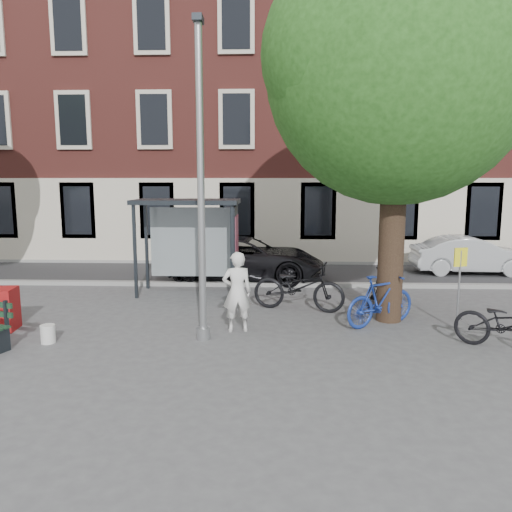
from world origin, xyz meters
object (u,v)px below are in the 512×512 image
object	(u,v)px
bike_c	(510,324)
bike_a	(299,286)
bus_shelter	(202,225)
car_dark	(246,258)
painter	(237,292)
car_silver	(471,255)
notice_sign	(460,272)
bike_b	(381,300)
lamppost	(201,199)
bike_d	(384,286)

from	to	relation	value
bike_c	bike_a	bearing A→B (deg)	89.68
bus_shelter	car_dark	size ratio (longest dim) A/B	0.58
bike_c	painter	bearing A→B (deg)	114.66
bike_a	car_silver	size ratio (longest dim) A/B	0.59
bike_a	notice_sign	size ratio (longest dim) A/B	1.28
painter	notice_sign	bearing A→B (deg)	172.81
bike_a	notice_sign	world-z (taller)	notice_sign
bike_b	bus_shelter	bearing A→B (deg)	22.73
bike_b	notice_sign	distance (m)	1.72
lamppost	bus_shelter	world-z (taller)	lamppost
bike_d	car_silver	bearing A→B (deg)	-92.12
bike_a	bike_b	distance (m)	2.11
bus_shelter	bike_d	distance (m)	5.15
bike_b	car_silver	xyz separation A→B (m)	(4.28, 6.21, 0.07)
lamppost	bike_d	distance (m)	5.38
lamppost	bike_c	xyz separation A→B (m)	(5.77, -0.50, -2.26)
bike_c	notice_sign	bearing A→B (deg)	55.35
bike_d	car_dark	distance (m)	4.97
notice_sign	bike_c	bearing A→B (deg)	-87.03
lamppost	car_silver	size ratio (longest dim) A/B	1.59
bus_shelter	car_dark	distance (m)	2.51
bike_c	car_silver	xyz separation A→B (m)	(2.25, 7.81, 0.11)
bike_a	car_silver	world-z (taller)	car_silver
bike_d	car_silver	size ratio (longest dim) A/B	0.47
bike_d	notice_sign	xyz separation A→B (m)	(1.17, -1.76, 0.70)
bike_c	bike_d	bearing A→B (deg)	64.00
bike_b	lamppost	bearing A→B (deg)	73.85
lamppost	car_dark	world-z (taller)	lamppost
bike_d	car_dark	bearing A→B (deg)	-5.27
painter	notice_sign	world-z (taller)	notice_sign
painter	bike_a	distance (m)	2.23
painter	lamppost	bearing A→B (deg)	30.36
bike_c	notice_sign	size ratio (longest dim) A/B	1.13
lamppost	bike_a	bearing A→B (deg)	49.03
bus_shelter	painter	xyz separation A→B (m)	(1.25, -3.55, -1.07)
painter	bike_c	distance (m)	5.25
painter	bike_b	bearing A→B (deg)	178.98
car_silver	notice_sign	world-z (taller)	notice_sign
painter	bike_b	size ratio (longest dim) A/B	0.90
bike_b	car_silver	bearing A→B (deg)	-67.16
painter	car_silver	world-z (taller)	painter
lamppost	notice_sign	xyz separation A→B (m)	(5.30, 0.86, -1.54)
lamppost	bike_d	size ratio (longest dim) A/B	3.39
bus_shelter	notice_sign	world-z (taller)	bus_shelter
lamppost	bike_c	distance (m)	6.21
lamppost	painter	distance (m)	2.11
lamppost	car_dark	distance (m)	6.37
bus_shelter	car_silver	size ratio (longest dim) A/B	0.74
lamppost	bike_a	world-z (taller)	lamppost
lamppost	notice_sign	bearing A→B (deg)	9.25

